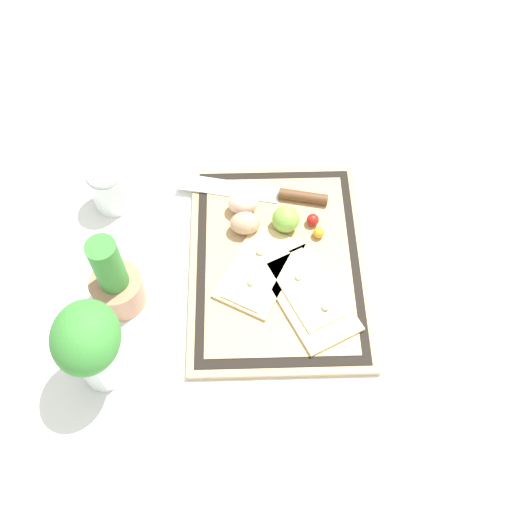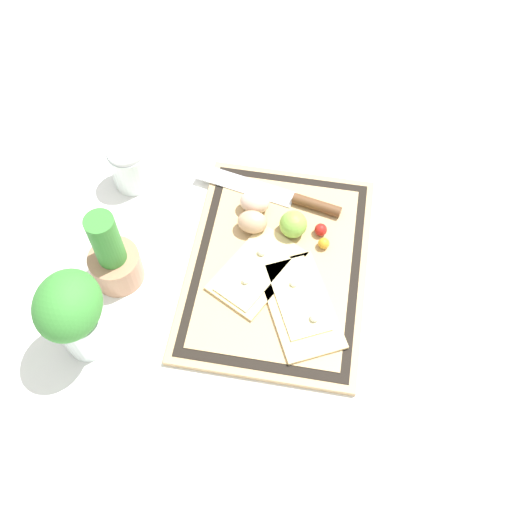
{
  "view_description": "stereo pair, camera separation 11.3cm",
  "coord_description": "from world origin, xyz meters",
  "px_view_note": "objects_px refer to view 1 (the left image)",
  "views": [
    {
      "loc": [
        -0.58,
        0.06,
        1.01
      ],
      "look_at": [
        0.0,
        0.04,
        0.03
      ],
      "focal_mm": 42.0,
      "sensor_mm": 36.0,
      "label": 1
    },
    {
      "loc": [
        -0.58,
        -0.06,
        1.01
      ],
      "look_at": [
        0.0,
        0.04,
        0.03
      ],
      "focal_mm": 42.0,
      "sensor_mm": 36.0,
      "label": 2
    }
  ],
  "objects_px": {
    "knife": "(277,194)",
    "pizza_slice_near": "(309,295)",
    "pizza_slice_far": "(259,271)",
    "sauce_jar": "(111,189)",
    "cherry_tomato_red": "(313,220)",
    "herb_glass": "(90,345)",
    "egg_brown": "(245,223)",
    "herb_pot": "(115,282)",
    "cherry_tomato_yellow": "(319,233)",
    "lime": "(286,219)",
    "egg_pink": "(243,203)"
  },
  "relations": [
    {
      "from": "lime",
      "to": "herb_pot",
      "type": "bearing_deg",
      "value": 114.73
    },
    {
      "from": "egg_brown",
      "to": "cherry_tomato_red",
      "type": "bearing_deg",
      "value": -85.0
    },
    {
      "from": "cherry_tomato_red",
      "to": "herb_glass",
      "type": "distance_m",
      "value": 0.49
    },
    {
      "from": "knife",
      "to": "pizza_slice_near",
      "type": "bearing_deg",
      "value": -168.41
    },
    {
      "from": "pizza_slice_near",
      "to": "lime",
      "type": "xyz_separation_m",
      "value": [
        0.16,
        0.04,
        0.02
      ]
    },
    {
      "from": "egg_brown",
      "to": "lime",
      "type": "distance_m",
      "value": 0.08
    },
    {
      "from": "lime",
      "to": "herb_glass",
      "type": "distance_m",
      "value": 0.44
    },
    {
      "from": "egg_brown",
      "to": "cherry_tomato_red",
      "type": "distance_m",
      "value": 0.13
    },
    {
      "from": "knife",
      "to": "sauce_jar",
      "type": "height_order",
      "value": "sauce_jar"
    },
    {
      "from": "lime",
      "to": "sauce_jar",
      "type": "bearing_deg",
      "value": 76.75
    },
    {
      "from": "egg_brown",
      "to": "herb_pot",
      "type": "bearing_deg",
      "value": 120.73
    },
    {
      "from": "pizza_slice_far",
      "to": "herb_glass",
      "type": "xyz_separation_m",
      "value": [
        -0.18,
        0.27,
        0.1
      ]
    },
    {
      "from": "egg_brown",
      "to": "herb_glass",
      "type": "bearing_deg",
      "value": 138.34
    },
    {
      "from": "lime",
      "to": "sauce_jar",
      "type": "height_order",
      "value": "sauce_jar"
    },
    {
      "from": "sauce_jar",
      "to": "pizza_slice_far",
      "type": "bearing_deg",
      "value": -122.17
    },
    {
      "from": "pizza_slice_near",
      "to": "herb_glass",
      "type": "distance_m",
      "value": 0.4
    },
    {
      "from": "egg_pink",
      "to": "cherry_tomato_yellow",
      "type": "relative_size",
      "value": 2.65
    },
    {
      "from": "pizza_slice_far",
      "to": "sauce_jar",
      "type": "bearing_deg",
      "value": 57.83
    },
    {
      "from": "cherry_tomato_yellow",
      "to": "herb_glass",
      "type": "relative_size",
      "value": 0.11
    },
    {
      "from": "pizza_slice_near",
      "to": "cherry_tomato_red",
      "type": "relative_size",
      "value": 9.45
    },
    {
      "from": "pizza_slice_far",
      "to": "herb_glass",
      "type": "relative_size",
      "value": 1.07
    },
    {
      "from": "pizza_slice_far",
      "to": "egg_brown",
      "type": "distance_m",
      "value": 0.1
    },
    {
      "from": "cherry_tomato_yellow",
      "to": "sauce_jar",
      "type": "xyz_separation_m",
      "value": [
        0.11,
        0.41,
        0.02
      ]
    },
    {
      "from": "knife",
      "to": "lime",
      "type": "relative_size",
      "value": 5.74
    },
    {
      "from": "knife",
      "to": "lime",
      "type": "bearing_deg",
      "value": -170.55
    },
    {
      "from": "egg_brown",
      "to": "sauce_jar",
      "type": "bearing_deg",
      "value": 72.04
    },
    {
      "from": "knife",
      "to": "herb_glass",
      "type": "height_order",
      "value": "herb_glass"
    },
    {
      "from": "knife",
      "to": "cherry_tomato_yellow",
      "type": "xyz_separation_m",
      "value": [
        -0.1,
        -0.08,
        0.0
      ]
    },
    {
      "from": "cherry_tomato_yellow",
      "to": "herb_glass",
      "type": "bearing_deg",
      "value": 123.77
    },
    {
      "from": "pizza_slice_far",
      "to": "cherry_tomato_yellow",
      "type": "distance_m",
      "value": 0.14
    },
    {
      "from": "egg_pink",
      "to": "herb_glass",
      "type": "bearing_deg",
      "value": 143.13
    },
    {
      "from": "herb_glass",
      "to": "pizza_slice_far",
      "type": "bearing_deg",
      "value": -56.2
    },
    {
      "from": "egg_brown",
      "to": "egg_pink",
      "type": "bearing_deg",
      "value": 4.26
    },
    {
      "from": "pizza_slice_far",
      "to": "egg_brown",
      "type": "relative_size",
      "value": 3.6
    },
    {
      "from": "cherry_tomato_red",
      "to": "herb_pot",
      "type": "distance_m",
      "value": 0.4
    },
    {
      "from": "cherry_tomato_yellow",
      "to": "herb_glass",
      "type": "height_order",
      "value": "herb_glass"
    },
    {
      "from": "egg_pink",
      "to": "pizza_slice_far",
      "type": "bearing_deg",
      "value": -169.16
    },
    {
      "from": "pizza_slice_near",
      "to": "egg_brown",
      "type": "relative_size",
      "value": 3.96
    },
    {
      "from": "egg_brown",
      "to": "cherry_tomato_red",
      "type": "height_order",
      "value": "egg_brown"
    },
    {
      "from": "sauce_jar",
      "to": "herb_glass",
      "type": "bearing_deg",
      "value": -176.96
    },
    {
      "from": "cherry_tomato_red",
      "to": "herb_glass",
      "type": "relative_size",
      "value": 0.12
    },
    {
      "from": "cherry_tomato_red",
      "to": "lime",
      "type": "bearing_deg",
      "value": 96.81
    },
    {
      "from": "herb_pot",
      "to": "lime",
      "type": "bearing_deg",
      "value": -65.27
    },
    {
      "from": "egg_brown",
      "to": "cherry_tomato_yellow",
      "type": "distance_m",
      "value": 0.14
    },
    {
      "from": "pizza_slice_near",
      "to": "herb_pot",
      "type": "xyz_separation_m",
      "value": [
        0.01,
        0.35,
        0.04
      ]
    },
    {
      "from": "pizza_slice_far",
      "to": "cherry_tomato_red",
      "type": "xyz_separation_m",
      "value": [
        0.11,
        -0.11,
        0.01
      ]
    },
    {
      "from": "sauce_jar",
      "to": "herb_glass",
      "type": "height_order",
      "value": "herb_glass"
    },
    {
      "from": "herb_pot",
      "to": "sauce_jar",
      "type": "bearing_deg",
      "value": 8.71
    },
    {
      "from": "pizza_slice_far",
      "to": "knife",
      "type": "relative_size",
      "value": 0.69
    },
    {
      "from": "pizza_slice_far",
      "to": "egg_pink",
      "type": "bearing_deg",
      "value": 10.84
    }
  ]
}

